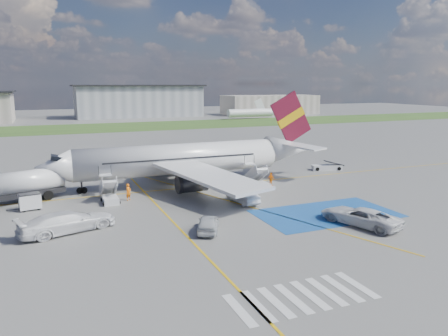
{
  "coord_description": "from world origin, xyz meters",
  "views": [
    {
      "loc": [
        -15.7,
        -39.08,
        12.86
      ],
      "look_at": [
        2.84,
        5.62,
        3.5
      ],
      "focal_mm": 35.0,
      "sensor_mm": 36.0,
      "label": 1
    }
  ],
  "objects_px": {
    "gpu_cart": "(30,203)",
    "van_white_b": "(68,218)",
    "fuel_tanker": "(17,190)",
    "car_silver_a": "(208,223)",
    "car_silver_b": "(243,196)",
    "belt_loader": "(327,167)",
    "van_white_a": "(360,213)",
    "airliner": "(190,158)"
  },
  "relations": [
    {
      "from": "fuel_tanker",
      "to": "car_silver_a",
      "type": "distance_m",
      "value": 23.5
    },
    {
      "from": "car_silver_b",
      "to": "van_white_b",
      "type": "height_order",
      "value": "van_white_b"
    },
    {
      "from": "belt_loader",
      "to": "van_white_a",
      "type": "xyz_separation_m",
      "value": [
        -12.92,
        -23.11,
        0.73
      ]
    },
    {
      "from": "car_silver_a",
      "to": "airliner",
      "type": "bearing_deg",
      "value": -78.98
    },
    {
      "from": "belt_loader",
      "to": "car_silver_b",
      "type": "bearing_deg",
      "value": -132.57
    },
    {
      "from": "car_silver_a",
      "to": "car_silver_b",
      "type": "distance_m",
      "value": 10.11
    },
    {
      "from": "van_white_b",
      "to": "van_white_a",
      "type": "bearing_deg",
      "value": -125.7
    },
    {
      "from": "gpu_cart",
      "to": "car_silver_b",
      "type": "distance_m",
      "value": 22.33
    },
    {
      "from": "car_silver_b",
      "to": "airliner",
      "type": "bearing_deg",
      "value": -83.36
    },
    {
      "from": "airliner",
      "to": "car_silver_b",
      "type": "distance_m",
      "value": 11.62
    },
    {
      "from": "car_silver_a",
      "to": "van_white_a",
      "type": "height_order",
      "value": "van_white_a"
    },
    {
      "from": "gpu_cart",
      "to": "van_white_b",
      "type": "height_order",
      "value": "van_white_b"
    },
    {
      "from": "car_silver_a",
      "to": "van_white_b",
      "type": "relative_size",
      "value": 0.7
    },
    {
      "from": "airliner",
      "to": "van_white_a",
      "type": "relative_size",
      "value": 6.32
    },
    {
      "from": "car_silver_a",
      "to": "belt_loader",
      "type": "bearing_deg",
      "value": -119.41
    },
    {
      "from": "airliner",
      "to": "van_white_b",
      "type": "relative_size",
      "value": 5.79
    },
    {
      "from": "van_white_b",
      "to": "car_silver_b",
      "type": "bearing_deg",
      "value": -98.74
    },
    {
      "from": "gpu_cart",
      "to": "van_white_b",
      "type": "xyz_separation_m",
      "value": [
        3.23,
        -8.77,
        0.46
      ]
    },
    {
      "from": "car_silver_a",
      "to": "van_white_b",
      "type": "distance_m",
      "value": 12.36
    },
    {
      "from": "fuel_tanker",
      "to": "gpu_cart",
      "type": "xyz_separation_m",
      "value": [
        1.33,
        -3.79,
        -0.65
      ]
    },
    {
      "from": "airliner",
      "to": "car_silver_b",
      "type": "xyz_separation_m",
      "value": [
        2.47,
        -11.06,
        -2.61
      ]
    },
    {
      "from": "airliner",
      "to": "van_white_a",
      "type": "xyz_separation_m",
      "value": [
        9.26,
        -22.12,
        -2.3
      ]
    },
    {
      "from": "car_silver_b",
      "to": "van_white_a",
      "type": "xyz_separation_m",
      "value": [
        6.79,
        -11.06,
        0.31
      ]
    },
    {
      "from": "car_silver_a",
      "to": "van_white_a",
      "type": "distance_m",
      "value": 14.1
    },
    {
      "from": "airliner",
      "to": "gpu_cart",
      "type": "distance_m",
      "value": 19.9
    },
    {
      "from": "fuel_tanker",
      "to": "gpu_cart",
      "type": "bearing_deg",
      "value": -88.66
    },
    {
      "from": "airliner",
      "to": "car_silver_a",
      "type": "height_order",
      "value": "airliner"
    },
    {
      "from": "fuel_tanker",
      "to": "gpu_cart",
      "type": "relative_size",
      "value": 4.53
    },
    {
      "from": "belt_loader",
      "to": "airliner",
      "type": "bearing_deg",
      "value": -161.45
    },
    {
      "from": "car_silver_b",
      "to": "fuel_tanker",
      "type": "bearing_deg",
      "value": -29.01
    },
    {
      "from": "belt_loader",
      "to": "van_white_b",
      "type": "distance_m",
      "value": 40.81
    },
    {
      "from": "gpu_cart",
      "to": "belt_loader",
      "type": "bearing_deg",
      "value": -1.42
    },
    {
      "from": "fuel_tanker",
      "to": "car_silver_b",
      "type": "relative_size",
      "value": 2.16
    },
    {
      "from": "van_white_a",
      "to": "van_white_b",
      "type": "distance_m",
      "value": 26.4
    },
    {
      "from": "airliner",
      "to": "van_white_a",
      "type": "bearing_deg",
      "value": -67.29
    },
    {
      "from": "airliner",
      "to": "belt_loader",
      "type": "distance_m",
      "value": 22.4
    },
    {
      "from": "belt_loader",
      "to": "gpu_cart",
      "type": "bearing_deg",
      "value": -155.59
    },
    {
      "from": "fuel_tanker",
      "to": "car_silver_b",
      "type": "height_order",
      "value": "fuel_tanker"
    },
    {
      "from": "fuel_tanker",
      "to": "belt_loader",
      "type": "relative_size",
      "value": 2.06
    },
    {
      "from": "fuel_tanker",
      "to": "van_white_b",
      "type": "height_order",
      "value": "fuel_tanker"
    },
    {
      "from": "gpu_cart",
      "to": "belt_loader",
      "type": "distance_m",
      "value": 41.68
    },
    {
      "from": "belt_loader",
      "to": "car_silver_a",
      "type": "height_order",
      "value": "car_silver_a"
    }
  ]
}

